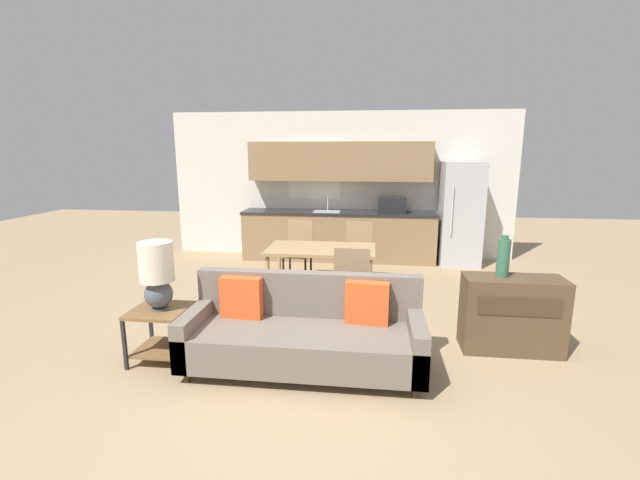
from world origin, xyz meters
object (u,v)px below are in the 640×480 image
at_px(dining_chair_far_right, 358,250).
at_px(dining_chair_near_right, 352,282).
at_px(refrigerator, 460,214).
at_px(table_lamp, 157,273).
at_px(vase, 503,257).
at_px(dining_table, 321,253).
at_px(side_table, 161,325).
at_px(credenza, 512,314).
at_px(dining_chair_far_left, 299,248).
at_px(couch, 304,333).

bearing_deg(dining_chair_far_right, dining_chair_near_right, -84.58).
distance_m(dining_chair_far_right, dining_chair_near_right, 1.57).
height_order(refrigerator, dining_chair_near_right, refrigerator).
xyz_separation_m(refrigerator, table_lamp, (-3.52, -4.05, -0.03)).
relative_size(vase, dining_chair_far_right, 0.44).
bearing_deg(dining_table, side_table, -125.82).
xyz_separation_m(credenza, dining_chair_far_right, (-1.61, 2.00, 0.14)).
distance_m(refrigerator, credenza, 3.47).
relative_size(credenza, dining_chair_far_left, 1.02).
bearing_deg(side_table, dining_chair_far_left, 71.39).
xyz_separation_m(table_lamp, dining_chair_near_right, (1.78, 1.06, -0.35)).
height_order(dining_table, couch, couch).
height_order(dining_table, table_lamp, table_lamp).
bearing_deg(refrigerator, vase, -94.00).
bearing_deg(table_lamp, dining_chair_near_right, 30.77).
bearing_deg(refrigerator, dining_table, -134.95).
distance_m(refrigerator, dining_chair_near_right, 3.49).
distance_m(side_table, dining_chair_far_right, 3.18).
relative_size(side_table, table_lamp, 0.79).
height_order(table_lamp, vase, vase).
xyz_separation_m(dining_chair_far_right, dining_chair_far_left, (-0.91, 0.02, 0.00)).
bearing_deg(credenza, couch, -163.80).
bearing_deg(dining_chair_far_left, refrigerator, 33.69).
relative_size(refrigerator, vase, 4.34).
relative_size(side_table, credenza, 0.54).
bearing_deg(refrigerator, dining_chair_near_right, -120.16).
relative_size(side_table, dining_chair_far_right, 0.55).
distance_m(table_lamp, credenza, 3.49).
relative_size(credenza, dining_chair_near_right, 1.02).
xyz_separation_m(dining_table, dining_chair_far_right, (0.46, 0.77, -0.14)).
xyz_separation_m(credenza, vase, (-0.12, 0.04, 0.58)).
distance_m(couch, dining_chair_near_right, 1.11).
distance_m(couch, table_lamp, 1.49).
distance_m(side_table, vase, 3.41).
relative_size(couch, table_lamp, 3.31).
bearing_deg(credenza, dining_chair_far_right, 128.91).
bearing_deg(couch, dining_table, 91.81).
relative_size(refrigerator, credenza, 1.88).
distance_m(dining_table, couch, 1.85).
xyz_separation_m(couch, credenza, (2.02, 0.59, 0.05)).
bearing_deg(dining_chair_far_left, credenza, -33.06).
distance_m(table_lamp, dining_chair_near_right, 2.10).
height_order(table_lamp, credenza, table_lamp).
distance_m(dining_table, dining_chair_near_right, 0.93).
bearing_deg(dining_chair_near_right, dining_chair_far_right, -88.62).
bearing_deg(dining_chair_near_right, credenza, 166.90).
distance_m(table_lamp, vase, 3.35).
height_order(dining_table, dining_chair_near_right, dining_chair_near_right).
xyz_separation_m(couch, dining_chair_far_left, (-0.50, 2.60, 0.19)).
height_order(couch, dining_chair_near_right, dining_chair_near_right).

